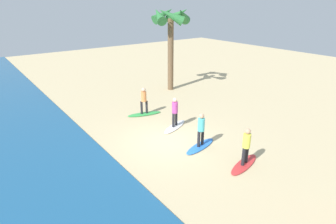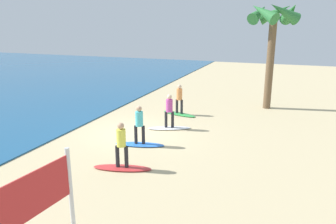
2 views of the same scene
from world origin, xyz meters
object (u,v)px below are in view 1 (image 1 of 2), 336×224
surfboard_white (175,127)px  palm_tree (171,23)px  surfboard_red (244,164)px  surfboard_green (144,114)px  surfer_green (144,99)px  surfer_white (175,110)px  surfer_red (246,144)px  surfboard_blue (200,146)px  surfer_blue (201,127)px

surfboard_white → palm_tree: size_ratio=0.33×
surfboard_red → surfboard_green: bearing=-101.3°
surfboard_green → surfer_green: bearing=15.1°
surfboard_red → surfer_white: size_ratio=1.28×
surfer_red → surfboard_white: bearing=0.1°
surfboard_blue → surfboard_green: (5.12, -0.04, 0.00)m
surfboard_blue → surfboard_white: bearing=-112.4°
surfer_red → surfboard_green: bearing=2.9°
surfboard_white → surfer_green: size_ratio=1.28×
surfboard_blue → palm_tree: size_ratio=0.33×
surfer_red → palm_tree: size_ratio=0.26×
surfboard_white → surfboard_green: size_ratio=1.00×
palm_tree → surfer_blue: bearing=151.7°
surfer_red → surfer_white: same height
surfboard_blue → surfboard_white: (2.52, -0.40, 0.00)m
surfer_blue → surfer_green: bearing=-0.4°
surfboard_blue → surfer_blue: (0.00, 0.00, 0.99)m
surfboard_red → surfboard_green: 7.45m
palm_tree → surfboard_blue: bearing=151.7°
surfboard_green → palm_tree: bearing=-128.7°
surfboard_green → surfer_green: 0.99m
surfboard_white → palm_tree: palm_tree is taller
surfboard_white → surfer_green: bearing=-105.3°
surfer_green → surfboard_white: bearing=-172.0°
surfboard_red → surfboard_blue: size_ratio=1.00×
surfboard_white → surfer_white: (0.00, 0.00, 0.99)m
surfboard_green → surfer_green: size_ratio=1.28×
surfer_red → surfboard_white: 4.94m
surfer_red → surfer_white: bearing=0.1°
surfer_red → surfer_green: size_ratio=1.00×
palm_tree → surfboard_green: bearing=126.2°
surfer_green → palm_tree: bearing=-53.8°
surfboard_blue → surfer_green: (5.12, -0.04, 0.99)m
surfboard_white → palm_tree: (5.90, -4.14, 4.99)m
surfer_red → palm_tree: (10.74, -4.13, 4.00)m
surfboard_green → palm_tree: palm_tree is taller
surfboard_blue → surfer_red: bearing=86.6°
surfboard_red → surfer_red: surfer_red is taller
surfer_white → surfer_green: same height
surfboard_red → palm_tree: size_ratio=0.33×
surfer_red → surfer_green: bearing=2.9°
surfer_red → surfer_blue: same height
surfboard_green → palm_tree: (3.30, -4.51, 4.99)m
surfer_blue → surfboard_white: size_ratio=0.78×
surfboard_blue → surfboard_green: 5.12m
surfboard_red → surfer_red: size_ratio=1.28×
surfboard_red → surfer_green: bearing=-101.3°
surfboard_blue → palm_tree: bearing=-131.7°
surfboard_white → surfboard_green: bearing=-105.3°
surfboard_red → surfboard_blue: 2.35m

